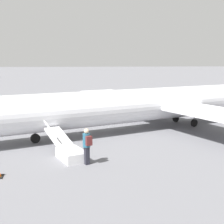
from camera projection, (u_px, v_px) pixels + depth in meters
name	position (u px, v px, depth m)	size (l,w,h in m)	color
ground_plane	(156.00, 128.00, 23.13)	(600.00, 600.00, 0.00)	slate
airplane_main	(166.00, 103.00, 23.29)	(32.30, 25.49, 6.11)	silver
boarding_stairs	(69.00, 151.00, 15.87)	(2.28, 4.12, 1.58)	silver
passenger	(87.00, 144.00, 14.72)	(0.43, 0.57, 1.74)	#23232D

